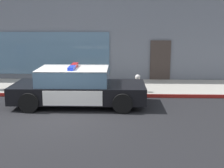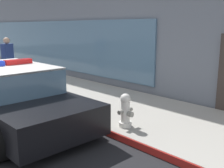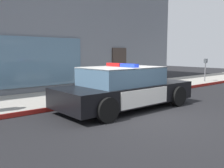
% 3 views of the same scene
% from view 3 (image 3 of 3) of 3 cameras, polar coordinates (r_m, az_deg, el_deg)
% --- Properties ---
extents(ground, '(48.00, 48.00, 0.00)m').
position_cam_3_polar(ground, '(7.02, 8.13, -7.97)').
color(ground, black).
extents(sidewalk, '(48.00, 3.04, 0.15)m').
position_cam_3_polar(sidewalk, '(10.10, -9.37, -2.88)').
color(sidewalk, '#A39E93').
rests_on(sidewalk, ground).
extents(curb_red_paint, '(28.80, 0.04, 0.14)m').
position_cam_3_polar(curb_red_paint, '(8.84, -4.25, -4.25)').
color(curb_red_paint, maroon).
rests_on(curb_red_paint, ground).
extents(police_cruiser, '(4.82, 2.14, 1.49)m').
position_cam_3_polar(police_cruiser, '(8.14, 2.95, -0.91)').
color(police_cruiser, black).
rests_on(police_cruiser, ground).
extents(fire_hydrant, '(0.34, 0.39, 0.73)m').
position_cam_3_polar(fire_hydrant, '(10.85, 6.17, 0.14)').
color(fire_hydrant, silver).
rests_on(fire_hydrant, sidewalk).
extents(parking_meter, '(0.12, 0.18, 1.34)m').
position_cam_3_polar(parking_meter, '(15.55, 20.77, 3.98)').
color(parking_meter, slate).
rests_on(parking_meter, sidewalk).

